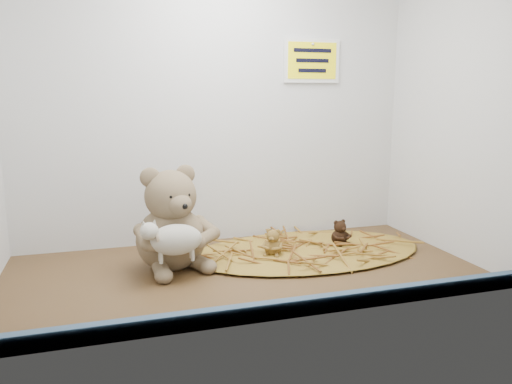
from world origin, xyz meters
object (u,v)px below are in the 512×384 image
object	(u,v)px
main_teddy	(170,218)
mini_teddy_tan	(273,241)
mini_teddy_brown	(340,231)
toy_lamb	(176,240)

from	to	relation	value
main_teddy	mini_teddy_tan	distance (cm)	29.17
main_teddy	mini_teddy_brown	xyz separation A→B (cm)	(49.93, 3.16, -8.41)
toy_lamb	mini_teddy_tan	xyz separation A→B (cm)	(27.92, 9.19, -5.29)
toy_lamb	main_teddy	bearing A→B (deg)	90.00
main_teddy	mini_teddy_tan	bearing A→B (deg)	-17.07
mini_teddy_tan	mini_teddy_brown	distance (cm)	22.30
mini_teddy_tan	mini_teddy_brown	xyz separation A→B (cm)	(22.01, 3.60, 0.03)
main_teddy	mini_teddy_brown	bearing A→B (deg)	-12.55
toy_lamb	mini_teddy_brown	bearing A→B (deg)	14.37
mini_teddy_brown	toy_lamb	bearing A→B (deg)	-178.23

